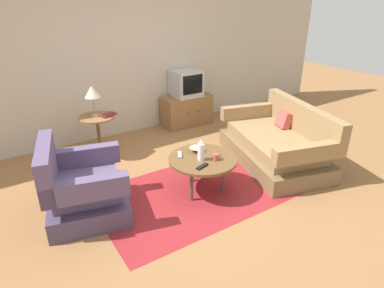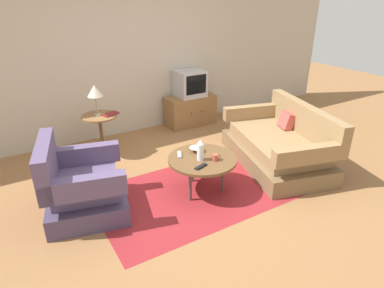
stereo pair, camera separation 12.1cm
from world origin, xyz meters
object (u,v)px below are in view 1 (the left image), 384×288
Objects in this scene: television at (186,83)px; mug at (216,157)px; side_table at (98,128)px; tv_remote_silver at (180,155)px; armchair at (82,190)px; book at (108,115)px; bowl at (196,149)px; table_lamp at (92,92)px; coffee_table at (203,160)px; tv_stand at (187,110)px; tv_remote_dark at (202,166)px; couch at (277,144)px; vase at (201,150)px.

television reaches higher than mug.
tv_remote_silver is (0.55, -1.46, 0.01)m from side_table.
armchair is 1.21m from tv_remote_silver.
book is (-0.39, 1.40, 0.18)m from tv_remote_silver.
bowl is (-0.07, 0.32, -0.01)m from mug.
table_lamp is 1.77m from bowl.
armchair is 1.58m from mug.
tv_stand is at bearing 62.82° from coffee_table.
armchair reaches higher than tv_remote_dark.
table_lamp is at bearing 115.42° from mug.
tv_remote_silver is at bearing 97.97° from armchair.
couch reaches higher than tv_remote_silver.
television is (-0.31, 2.02, 0.51)m from couch.
bowl reaches higher than tv_remote_silver.
side_table is 1.99m from mug.
couch is 2.03m from tv_stand.
tv_stand reaches higher than tv_remote_silver.
tv_remote_dark is (-1.20, -2.26, 0.20)m from tv_stand.
tv_remote_dark is at bearing -126.54° from coffee_table.
tv_remote_dark is (-0.17, -0.38, -0.02)m from bowl.
tv_stand is at bearing 11.76° from table_lamp.
tv_stand is 1.76m from book.
tv_remote_dark is at bearing -71.88° from side_table.
couch is 2.32× the size of coffee_table.
table_lamp is at bearing 168.94° from armchair.
television reaches higher than coffee_table.
table_lamp is (-2.14, 1.62, 0.72)m from couch.
bowl is at bearing 102.50° from mug.
vase is 1.51× the size of bowl.
tv_remote_dark is (1.26, -0.52, 0.16)m from armchair.
armchair is at bearing 165.00° from vase.
mug is 0.33m from bowl.
tv_remote_silver is at bearing 132.32° from mug.
mug is (0.85, -1.80, 0.04)m from side_table.
television is at bearing 12.22° from table_lamp.
television is 1.89× the size of book.
bowl is (0.78, -1.48, 0.03)m from side_table.
tv_stand is 2.15m from bowl.
tv_remote_silver is 0.65× the size of book.
table_lamp reaches higher than book.
book is at bearing -21.20° from side_table.
table_lamp is 2.65× the size of tv_remote_silver.
table_lamp is at bearing 112.56° from vase.
vase is (-1.42, -0.10, 0.31)m from couch.
couch is 3.06× the size of side_table.
tv_stand is 2.40m from vase.
vase reaches higher than tv_remote_silver.
table_lamp is at bearing -168.24° from tv_stand.
television is 4.44× the size of mug.
mug is 1.88m from book.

